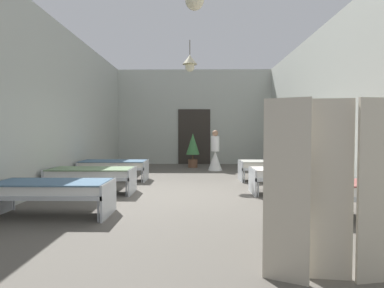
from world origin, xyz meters
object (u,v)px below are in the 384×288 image
Objects in this scene: bed_right_row_2 at (273,165)px; privacy_screen at (331,190)px; bed_left_row_1 at (92,174)px; bed_right_row_0 at (330,190)px; bed_left_row_2 at (114,165)px; potted_plant at (193,147)px; bed_left_row_0 at (53,190)px; bed_right_row_1 at (294,174)px; nurse_near_aisle at (215,156)px.

privacy_screen is at bearing -98.99° from bed_right_row_2.
bed_right_row_2 is at bearing 22.53° from bed_left_row_1.
bed_right_row_0 and bed_left_row_2 have the same top height.
bed_left_row_1 is at bearing -90.00° from bed_left_row_2.
potted_plant is (2.24, 5.23, 0.38)m from bed_left_row_1.
potted_plant is (-2.34, 7.13, 0.38)m from bed_right_row_0.
bed_left_row_0 is at bearing -107.46° from potted_plant.
bed_right_row_0 is 4.96m from bed_left_row_1.
nurse_near_aisle reaches higher than bed_right_row_1.
potted_plant is at bearing 72.54° from bed_left_row_0.
bed_left_row_0 is at bearing -157.47° from bed_right_row_1.
bed_right_row_0 and bed_left_row_1 have the same top height.
bed_right_row_0 is at bearing 0.00° from bed_left_row_0.
bed_right_row_1 is 1.28× the size of nurse_near_aisle.
bed_left_row_1 and bed_right_row_1 have the same top height.
bed_right_row_2 is 6.10m from privacy_screen.
bed_right_row_0 is 1.00× the size of bed_right_row_1.
privacy_screen reaches higher than nurse_near_aisle.
bed_right_row_0 is at bearing 85.25° from nurse_near_aisle.
bed_right_row_2 is at bearing 90.00° from bed_right_row_1.
bed_right_row_0 is 7.52m from potted_plant.
potted_plant is at bearing 108.14° from bed_right_row_0.
privacy_screen is (3.63, -2.21, 0.41)m from bed_left_row_0.
bed_left_row_2 is (0.00, 3.80, 0.00)m from bed_left_row_0.
bed_left_row_1 is at bearing 157.47° from bed_right_row_0.
privacy_screen is (-0.95, -6.01, 0.41)m from bed_right_row_2.
bed_left_row_1 is (0.00, 1.90, 0.00)m from bed_left_row_0.
potted_plant reaches higher than bed_left_row_1.
bed_left_row_2 is 4.04m from potted_plant.
bed_left_row_1 is 4.58m from bed_right_row_1.
bed_right_row_0 is at bearing -22.53° from bed_left_row_1.
bed_right_row_1 is 1.12× the size of privacy_screen.
bed_right_row_2 is 2.84m from nurse_near_aisle.
bed_left_row_0 is at bearing 180.00° from bed_right_row_0.
bed_right_row_0 is (4.58, 0.00, 0.00)m from bed_left_row_0.
potted_plant is 0.80× the size of privacy_screen.
bed_left_row_0 is 5.95m from bed_right_row_2.
bed_right_row_1 is at bearing -22.53° from bed_left_row_2.
privacy_screen reaches higher than potted_plant.
bed_right_row_0 is 1.28× the size of nurse_near_aisle.
bed_left_row_0 is 1.40× the size of potted_plant.
bed_left_row_0 is at bearing -90.00° from bed_left_row_2.
nurse_near_aisle reaches higher than bed_left_row_0.
potted_plant reaches higher than bed_left_row_2.
bed_right_row_0 is 5.95m from bed_left_row_2.
bed_right_row_0 is at bearing -90.00° from bed_right_row_1.
bed_right_row_1 is 4.96m from bed_left_row_2.
nurse_near_aisle is (-1.51, 6.21, 0.09)m from bed_right_row_0.
bed_left_row_2 is at bearing 19.69° from nurse_near_aisle.
bed_left_row_0 and bed_right_row_0 have the same top height.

